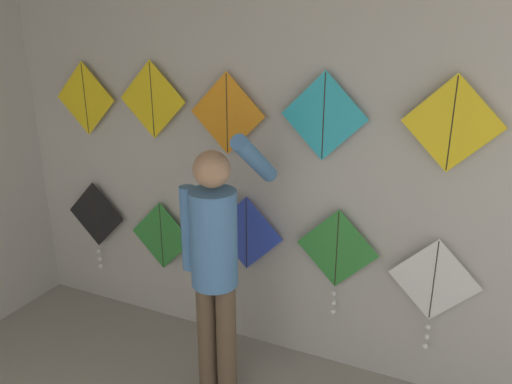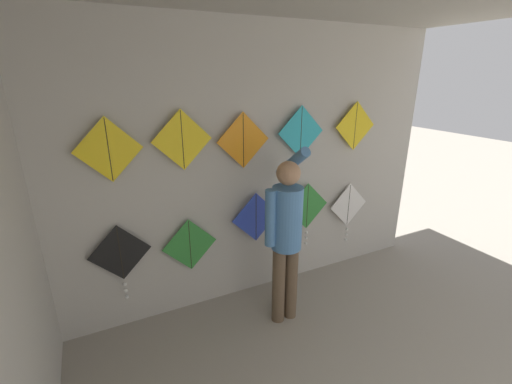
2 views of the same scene
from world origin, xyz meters
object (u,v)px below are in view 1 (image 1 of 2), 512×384
at_px(shopkeeper, 215,255).
at_px(kite_3, 337,255).
at_px(kite_7, 227,114).
at_px(kite_2, 247,233).
at_px(kite_8, 324,116).
at_px(kite_9, 452,124).
at_px(kite_1, 162,236).
at_px(kite_6, 152,100).
at_px(kite_0, 96,219).
at_px(kite_4, 433,286).
at_px(kite_5, 85,99).

xyz_separation_m(shopkeeper, kite_3, (0.60, 0.52, -0.11)).
bearing_deg(kite_7, shopkeeper, -70.88).
bearing_deg(kite_2, kite_8, 0.00).
bearing_deg(kite_7, kite_2, 0.00).
bearing_deg(kite_3, kite_9, 0.10).
relative_size(shopkeeper, kite_1, 3.17).
distance_m(kite_6, kite_7, 0.59).
bearing_deg(kite_8, kite_3, -0.47).
bearing_deg(kite_0, kite_4, 0.00).
bearing_deg(kite_9, kite_7, 180.00).
bearing_deg(kite_4, kite_9, 175.39).
relative_size(kite_4, kite_8, 1.38).
bearing_deg(shopkeeper, kite_3, 42.36).
distance_m(kite_5, kite_6, 0.60).
relative_size(kite_3, kite_7, 1.38).
distance_m(kite_1, kite_3, 1.37).
relative_size(shopkeeper, kite_2, 3.17).
bearing_deg(kite_8, kite_5, 180.00).
bearing_deg(kite_6, kite_0, -179.91).
relative_size(kite_4, kite_7, 1.38).
xyz_separation_m(kite_1, kite_2, (0.72, 0.00, 0.15)).
distance_m(kite_5, kite_9, 2.56).
distance_m(kite_7, kite_9, 1.37).
bearing_deg(kite_2, kite_7, 180.00).
distance_m(shopkeeper, kite_2, 0.53).
height_order(kite_5, kite_9, kite_9).
bearing_deg(kite_9, kite_2, 180.00).
xyz_separation_m(shopkeeper, kite_8, (0.47, 0.53, 0.78)).
height_order(kite_4, kite_7, kite_7).
xyz_separation_m(kite_5, kite_8, (1.84, 0.00, 0.01)).
distance_m(kite_6, kite_9, 1.95).
bearing_deg(kite_1, kite_5, 180.00).
relative_size(kite_2, kite_8, 1.00).
height_order(kite_0, kite_4, kite_4).
height_order(kite_6, kite_7, kite_6).
bearing_deg(kite_8, kite_7, 180.00).
relative_size(shopkeeper, kite_0, 2.29).
xyz_separation_m(kite_0, kite_1, (0.63, 0.00, -0.03)).
xyz_separation_m(kite_3, kite_7, (-0.78, 0.00, 0.85)).
bearing_deg(kite_7, kite_5, 180.00).
bearing_deg(kite_7, kite_4, -0.04).
relative_size(kite_0, kite_7, 1.38).
bearing_deg(kite_3, kite_8, 179.53).
bearing_deg(kite_0, kite_5, 2.20).
bearing_deg(kite_4, shopkeeper, -156.36).
xyz_separation_m(kite_1, kite_5, (-0.60, 0.00, 1.00)).
bearing_deg(kite_3, kite_0, 180.00).
bearing_deg(kite_9, shopkeeper, -156.09).
bearing_deg(kite_0, kite_6, 0.09).
relative_size(shopkeeper, kite_3, 2.29).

